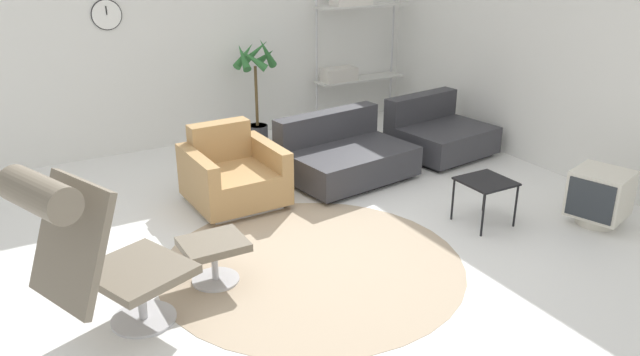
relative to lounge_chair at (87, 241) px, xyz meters
name	(u,v)px	position (x,y,z in m)	size (l,w,h in m)	color
ground_plane	(315,242)	(1.88, 0.54, -0.74)	(12.00, 12.00, 0.00)	white
wall_back	(185,29)	(1.88, 3.70, 0.66)	(12.00, 0.09, 2.80)	silver
wall_right	(587,47)	(5.02, 0.54, 0.66)	(0.06, 12.00, 2.80)	silver
round_rug	(312,264)	(1.67, 0.21, -0.73)	(2.43, 2.43, 0.01)	tan
lounge_chair	(87,241)	(0.00, 0.00, 0.00)	(1.11, 0.90, 1.24)	#BCBCC1
ottoman	(214,251)	(0.91, 0.36, -0.48)	(0.47, 0.40, 0.34)	#BCBCC1
armchair_red	(233,177)	(1.60, 1.67, -0.46)	(0.87, 0.86, 0.75)	silver
couch_low	(344,157)	(2.89, 1.70, -0.50)	(1.41, 1.09, 0.67)	black
couch_second	(438,135)	(4.27, 1.82, -0.50)	(1.15, 1.05, 0.67)	black
side_table	(486,185)	(3.40, 0.12, -0.36)	(0.43, 0.43, 0.42)	black
crt_television	(600,196)	(4.28, -0.40, -0.46)	(0.57, 0.58, 0.51)	beige
potted_plant	(256,88)	(2.57, 3.24, -0.03)	(0.55, 0.56, 1.35)	#333338
shelf_unit	(350,36)	(4.00, 3.38, 0.47)	(1.27, 0.28, 2.04)	#BCBCC1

